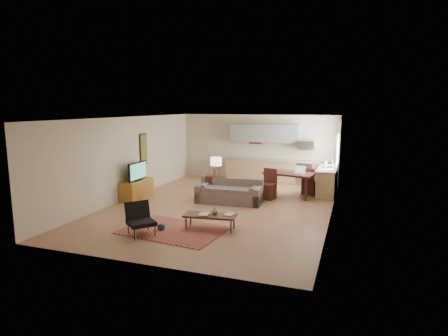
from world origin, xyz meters
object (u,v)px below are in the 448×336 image
at_px(sofa, 229,191).
at_px(console_table, 216,187).
at_px(armchair, 141,220).
at_px(tv_credenza, 137,189).
at_px(dining_table, 289,184).
at_px(coffee_table, 210,222).

distance_m(sofa, console_table, 0.74).
height_order(armchair, console_table, armchair).
distance_m(sofa, tv_credenza, 3.11).
height_order(tv_credenza, dining_table, dining_table).
distance_m(sofa, armchair, 3.71).
relative_size(coffee_table, tv_credenza, 0.98).
relative_size(sofa, console_table, 2.76).
xyz_separation_m(armchair, console_table, (0.39, 4.01, -0.00)).
bearing_deg(coffee_table, sofa, 91.67).
xyz_separation_m(sofa, coffee_table, (0.39, -2.64, -0.18)).
height_order(sofa, armchair, armchair).
height_order(sofa, coffee_table, sofa).
relative_size(coffee_table, armchair, 1.66).
bearing_deg(console_table, sofa, -49.60).
height_order(armchair, dining_table, dining_table).
xyz_separation_m(sofa, console_table, (-0.60, 0.43, 0.02)).
distance_m(sofa, coffee_table, 2.67).
height_order(armchair, tv_credenza, armchair).
xyz_separation_m(tv_credenza, console_table, (2.47, 0.91, 0.08)).
bearing_deg(console_table, tv_credenza, -173.75).
height_order(tv_credenza, console_table, console_table).
distance_m(armchair, console_table, 4.03).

